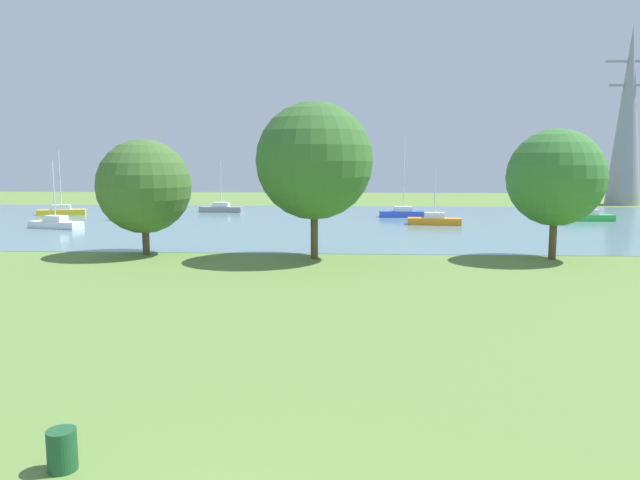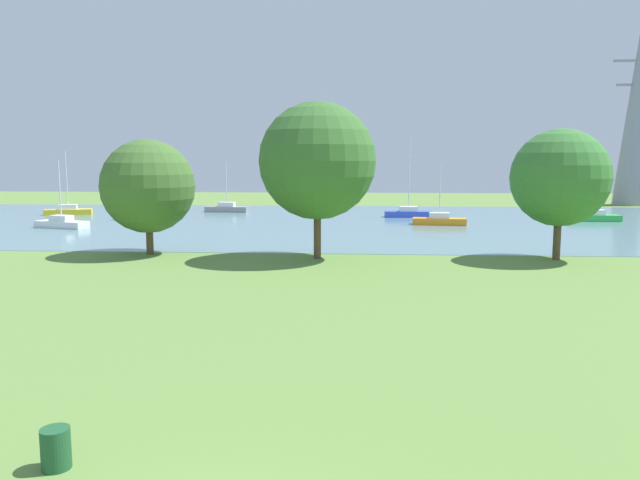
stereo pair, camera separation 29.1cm
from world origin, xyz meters
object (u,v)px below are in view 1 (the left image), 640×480
sailboat_white (56,223)px  sailboat_gray (221,208)px  sailboat_orange (434,220)px  tree_east_far (314,161)px  tree_west_near (556,178)px  sailboat_blue (403,213)px  tree_mid_shore (144,186)px  electricity_pylon (628,116)px  sailboat_yellow (62,211)px  litter_bin (62,450)px  sailboat_green (588,216)px

sailboat_white → sailboat_gray: sailboat_white is taller
sailboat_orange → tree_east_far: size_ratio=0.58×
tree_west_near → sailboat_blue: bearing=104.1°
sailboat_orange → tree_mid_shore: bearing=-137.5°
sailboat_blue → tree_mid_shore: (-18.16, -25.98, 3.78)m
sailboat_orange → sailboat_white: bearing=-171.7°
tree_mid_shore → electricity_pylon: 66.67m
sailboat_white → sailboat_yellow: bearing=113.9°
litter_bin → sailboat_blue: 53.42m
sailboat_blue → electricity_pylon: (30.36, 19.16, 11.05)m
sailboat_gray → tree_east_far: 34.89m
litter_bin → sailboat_green: size_ratio=0.11×
litter_bin → tree_east_far: size_ratio=0.09×
sailboat_orange → tree_mid_shore: (-20.39, -18.71, 3.81)m
sailboat_white → sailboat_yellow: (-5.46, 12.34, 0.01)m
sailboat_orange → tree_west_near: tree_west_near is taller
sailboat_orange → tree_east_far: (-9.76, -19.73, 5.38)m
litter_bin → sailboat_green: bearing=60.1°
sailboat_blue → sailboat_orange: bearing=-73.0°
sailboat_gray → tree_east_far: (12.58, -32.10, 5.37)m
sailboat_orange → sailboat_yellow: sailboat_yellow is taller
litter_bin → sailboat_blue: bearing=78.3°
sailboat_yellow → electricity_pylon: bearing=15.8°
sailboat_orange → electricity_pylon: 40.17m
litter_bin → sailboat_gray: sailboat_gray is taller
sailboat_gray → tree_mid_shore: 31.37m
sailboat_gray → tree_mid_shore: (1.96, -31.08, 3.81)m
litter_bin → sailboat_white: sailboat_white is taller
sailboat_white → sailboat_blue: sailboat_blue is taller
sailboat_white → tree_west_near: size_ratio=0.75×
tree_east_far → tree_west_near: 14.24m
sailboat_orange → sailboat_white: sailboat_white is taller
sailboat_yellow → tree_mid_shore: 32.14m
sailboat_green → tree_mid_shore: 42.64m
litter_bin → sailboat_white: 44.97m
sailboat_orange → electricity_pylon: size_ratio=0.23×
litter_bin → sailboat_gray: bearing=99.2°
sailboat_yellow → tree_east_far: tree_east_far is taller
sailboat_blue → sailboat_yellow: bearing=179.6°
sailboat_blue → tree_mid_shore: sailboat_blue is taller
electricity_pylon → tree_mid_shore: bearing=-137.1°
sailboat_green → tree_east_far: tree_east_far is taller
tree_east_far → sailboat_green: bearing=43.7°
tree_east_far → electricity_pylon: bearing=50.6°
tree_east_far → electricity_pylon: size_ratio=0.40×
sailboat_white → tree_west_near: bearing=-21.0°
sailboat_white → electricity_pylon: bearing=27.0°
sailboat_blue → electricity_pylon: 37.57m
tree_mid_shore → litter_bin: bearing=-74.4°
sailboat_green → tree_west_near: size_ratio=0.92×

